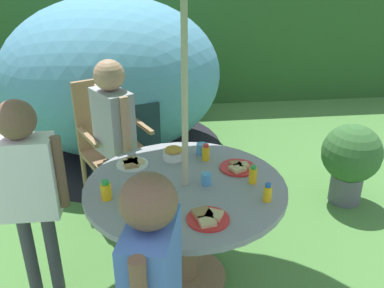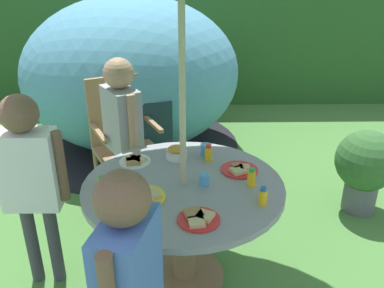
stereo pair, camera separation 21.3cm
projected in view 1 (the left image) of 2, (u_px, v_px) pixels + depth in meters
ground_plane at (186, 278)px, 2.69m from camera, size 10.00×10.00×0.02m
hedge_backdrop at (159, 41)px, 5.66m from camera, size 9.00×0.70×1.64m
garden_table at (186, 207)px, 2.45m from camera, size 1.17×1.17×0.70m
wooden_chair at (111, 137)px, 3.33m from camera, size 0.62×0.60×1.03m
dome_tent at (113, 77)px, 4.16m from camera, size 2.53×2.53×1.57m
potted_plant at (351, 158)px, 3.34m from camera, size 0.48×0.48×0.69m
child_in_grey_shirt at (113, 123)px, 2.95m from camera, size 0.33×0.38×1.27m
child_in_white_shirt at (27, 178)px, 2.26m from camera, size 0.42×0.21×1.25m
child_in_blue_shirt at (152, 277)px, 1.58m from camera, size 0.25×0.41×1.24m
snack_bowl at (173, 153)px, 2.66m from camera, size 0.14×0.14×0.08m
plate_center_back at (238, 167)px, 2.55m from camera, size 0.23×0.23×0.03m
plate_far_left at (149, 199)px, 2.22m from camera, size 0.25×0.25×0.03m
plate_front_edge at (132, 163)px, 2.59m from camera, size 0.20×0.20×0.03m
plate_mid_right at (208, 218)px, 2.06m from camera, size 0.22×0.22×0.03m
juice_bottle_near_left at (206, 153)px, 2.64m from camera, size 0.05×0.05×0.11m
juice_bottle_near_right at (268, 193)px, 2.21m from camera, size 0.05×0.05×0.10m
juice_bottle_far_right at (146, 211)px, 2.04m from camera, size 0.05×0.05×0.12m
juice_bottle_center_front at (106, 191)px, 2.22m from camera, size 0.06×0.06×0.11m
juice_bottle_mid_left at (253, 175)px, 2.38m from camera, size 0.05×0.05×0.11m
cup_near at (206, 179)px, 2.37m from camera, size 0.06×0.06×0.07m
cup_far at (202, 149)px, 2.73m from camera, size 0.07×0.07×0.07m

